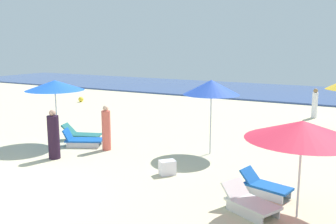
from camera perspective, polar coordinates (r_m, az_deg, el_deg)
The scene contains 13 objects.
ocean at distance 31.45m, azimuth 13.28°, elevation 3.19°, with size 60.00×10.69×0.12m, color #324B8D.
umbrella_0 at distance 12.93m, azimuth 6.66°, elevation 3.77°, with size 1.96×1.96×2.63m.
umbrella_1 at distance 14.83m, azimuth -16.96°, elevation 3.93°, with size 2.21×2.21×2.49m.
lounge_chair_1_0 at distance 14.60m, azimuth -13.11°, elevation -4.18°, with size 1.57×1.22×0.67m.
lounge_chair_1_1 at distance 15.52m, azimuth -13.23°, elevation -3.36°, with size 1.64×1.08×0.66m.
umbrella_3 at distance 8.55m, azimuth 19.90°, elevation -2.64°, with size 2.48×2.48×2.22m.
lounge_chair_3_0 at distance 9.02m, azimuth 12.33°, elevation -13.32°, with size 1.48×1.15×0.63m.
lounge_chair_3_1 at distance 10.08m, azimuth 14.59°, elevation -10.88°, with size 1.39×0.84×0.61m.
beachgoer_1 at distance 13.16m, azimuth -17.13°, elevation -3.57°, with size 0.42×0.42×1.69m.
beachgoer_2 at distance 13.79m, azimuth -9.44°, elevation -2.60°, with size 0.44×0.44×1.67m.
beachgoer_3 at distance 21.01m, azimuth 21.57°, elevation 1.16°, with size 0.41×0.41×1.56m.
beach_ball_1 at distance 25.72m, azimuth -13.21°, elevation 1.90°, with size 0.35×0.35×0.35m, color yellow.
cooler_box_2 at distance 11.21m, azimuth -0.11°, elevation -8.50°, with size 0.47×0.32×0.43m, color white.
Camera 1 is at (8.25, -5.46, 3.85)m, focal length 39.76 mm.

